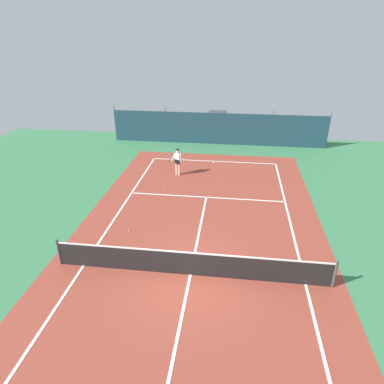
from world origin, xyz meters
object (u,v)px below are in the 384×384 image
tennis_player (177,160)px  tennis_ball_by_sideline (129,231)px  tennis_ball_midcourt (143,200)px  parked_car (217,123)px  tennis_net (190,263)px  tennis_ball_near_player (166,187)px

tennis_player → tennis_ball_by_sideline: bearing=104.9°
tennis_ball_midcourt → parked_car: size_ratio=0.02×
tennis_net → parked_car: 19.08m
tennis_ball_near_player → parked_car: 12.02m
tennis_net → tennis_ball_by_sideline: 4.06m
tennis_player → parked_car: 9.96m
parked_car → tennis_ball_near_player: bearing=-103.6°
tennis_ball_midcourt → tennis_ball_by_sideline: same height
tennis_player → tennis_ball_by_sideline: size_ratio=24.85×
tennis_ball_near_player → tennis_ball_by_sideline: (-0.69, -4.69, 0.00)m
tennis_ball_near_player → tennis_player: bearing=79.6°
tennis_net → tennis_ball_midcourt: size_ratio=153.33×
tennis_net → parked_car: (-0.24, 19.08, 0.33)m
tennis_net → tennis_ball_by_sideline: bearing=140.0°
tennis_ball_near_player → parked_car: bearing=79.6°
tennis_net → tennis_ball_near_player: tennis_net is taller
tennis_ball_near_player → tennis_ball_midcourt: size_ratio=1.00×
tennis_ball_midcourt → tennis_player: bearing=71.8°
tennis_player → tennis_ball_midcourt: 4.02m
tennis_net → tennis_ball_midcourt: bearing=120.3°
tennis_player → tennis_net: bearing=126.2°
tennis_net → tennis_ball_by_sideline: (-3.09, 2.59, -0.48)m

